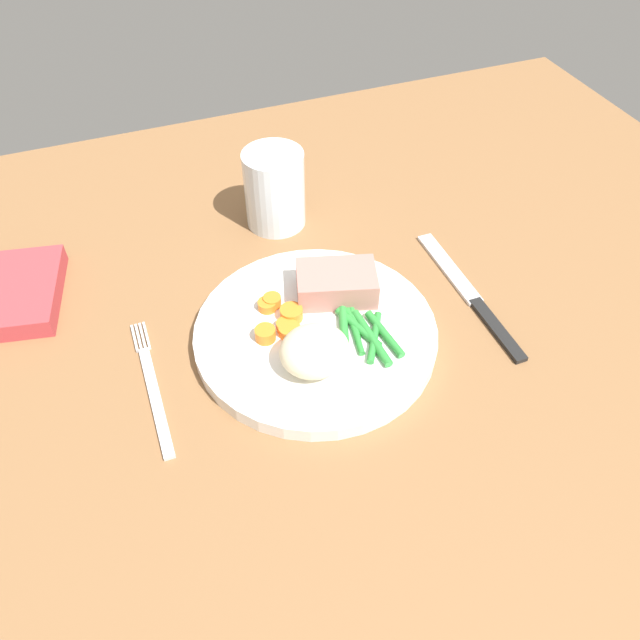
{
  "coord_description": "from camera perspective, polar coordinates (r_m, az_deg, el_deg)",
  "views": [
    {
      "loc": [
        -14.22,
        -40.88,
        48.36
      ],
      "look_at": [
        0.47,
        -2.16,
        4.6
      ],
      "focal_mm": 34.73,
      "sensor_mm": 36.0,
      "label": 1
    }
  ],
  "objects": [
    {
      "name": "dining_table",
      "position": [
        0.64,
        -1.07,
        -1.01
      ],
      "size": [
        120.0,
        90.0,
        2.0
      ],
      "color": "brown",
      "rests_on": "ground"
    },
    {
      "name": "dinner_plate",
      "position": [
        0.62,
        0.0,
        -1.15
      ],
      "size": [
        24.03,
        24.03,
        1.6
      ],
      "primitive_type": "cylinder",
      "color": "white",
      "rests_on": "dining_table"
    },
    {
      "name": "meat_portion",
      "position": [
        0.63,
        1.54,
        3.39
      ],
      "size": [
        9.24,
        7.36,
        2.97
      ],
      "primitive_type": "cube",
      "rotation": [
        0.0,
        0.0,
        -0.29
      ],
      "color": "#B2756B",
      "rests_on": "dinner_plate"
    },
    {
      "name": "mashed_potatoes",
      "position": [
        0.56,
        -0.5,
        -2.86
      ],
      "size": [
        6.51,
        5.96,
        4.01
      ],
      "primitive_type": "ellipsoid",
      "color": "beige",
      "rests_on": "dinner_plate"
    },
    {
      "name": "carrot_slices",
      "position": [
        0.61,
        -3.75,
        0.07
      ],
      "size": [
        5.4,
        6.41,
        1.3
      ],
      "color": "orange",
      "rests_on": "dinner_plate"
    },
    {
      "name": "green_beans",
      "position": [
        0.6,
        3.9,
        -0.87
      ],
      "size": [
        5.67,
        10.43,
        0.87
      ],
      "color": "#2D8C38",
      "rests_on": "dinner_plate"
    },
    {
      "name": "fork",
      "position": [
        0.6,
        -15.18,
        -5.88
      ],
      "size": [
        1.44,
        16.6,
        0.4
      ],
      "rotation": [
        0.0,
        0.0,
        0.03
      ],
      "color": "silver",
      "rests_on": "dining_table"
    },
    {
      "name": "knife",
      "position": [
        0.68,
        13.72,
        2.16
      ],
      "size": [
        1.7,
        20.5,
        0.64
      ],
      "rotation": [
        0.0,
        0.0,
        0.07
      ],
      "color": "black",
      "rests_on": "dining_table"
    },
    {
      "name": "water_glass",
      "position": [
        0.74,
        -4.18,
        11.56
      ],
      "size": [
        7.06,
        7.06,
        9.28
      ],
      "color": "silver",
      "rests_on": "dining_table"
    },
    {
      "name": "napkin",
      "position": [
        0.73,
        -26.95,
        2.15
      ],
      "size": [
        12.99,
        13.97,
        2.11
      ],
      "primitive_type": "cube",
      "rotation": [
        0.0,
        0.0,
        -0.19
      ],
      "color": "#B2383D",
      "rests_on": "dining_table"
    }
  ]
}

